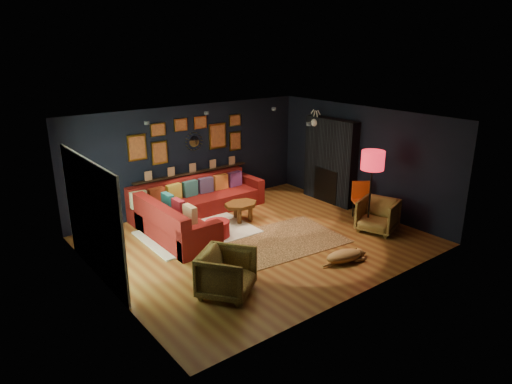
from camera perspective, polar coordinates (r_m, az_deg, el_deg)
floor at (r=9.81m, az=0.26°, el=-6.13°), size 6.50×6.50×0.00m
room_walls at (r=9.27m, az=0.28°, el=2.88°), size 6.50×6.50×6.50m
sectional at (r=10.77m, az=-8.27°, el=-2.19°), size 3.41×2.69×0.86m
ledge at (r=11.60m, az=-7.92°, el=2.42°), size 3.20×0.12×0.04m
gallery_wall at (r=11.41m, az=-8.27°, el=6.73°), size 3.15×0.04×1.02m
sunburst_mirror at (r=11.49m, az=-7.76°, el=6.29°), size 0.47×0.16×0.47m
fireplace at (r=12.09m, az=9.24°, el=3.50°), size 0.31×1.60×2.20m
deer_head at (r=12.24m, az=7.92°, el=8.69°), size 0.50×0.28×0.45m
sliding_door at (r=8.50m, az=-19.72°, el=-3.18°), size 0.06×2.80×2.20m
ceiling_spots at (r=9.69m, az=-2.67°, el=9.39°), size 3.30×2.50×0.06m
shag_rug at (r=10.28m, az=-7.29°, el=-5.02°), size 2.41×1.77×0.03m
leopard_rug at (r=9.85m, az=3.37°, el=-6.01°), size 2.64×2.01×0.01m
coffee_table at (r=10.73m, az=-1.88°, el=-1.80°), size 0.86×0.65×0.42m
pouf at (r=9.93m, az=-4.84°, el=-4.59°), size 0.53×0.53×0.34m
armchair_left at (r=7.70m, az=-3.71°, el=-9.84°), size 1.13×1.12×0.86m
armchair_right at (r=10.52m, az=14.98°, el=-2.66°), size 0.95×0.98×0.81m
gold_stool at (r=8.27m, az=-2.88°, el=-9.43°), size 0.33×0.33×0.42m
orange_chair at (r=11.17m, az=13.03°, el=-0.62°), size 0.58×0.58×0.89m
floor_lamp at (r=10.19m, az=14.37°, el=3.47°), size 0.50×0.50×1.83m
dog at (r=8.99m, az=10.98°, el=-7.59°), size 1.15×0.75×0.33m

